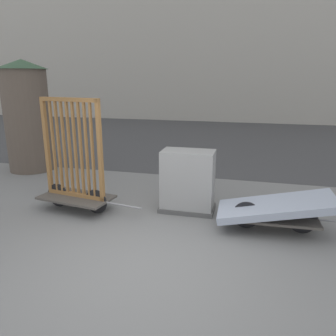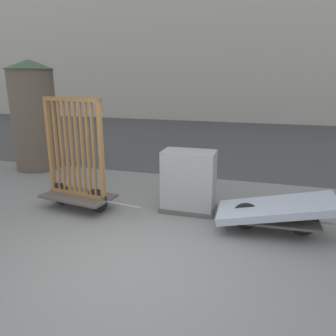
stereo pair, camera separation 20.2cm
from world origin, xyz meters
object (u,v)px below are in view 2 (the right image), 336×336
(bike_cart_with_bedframe, at_px, (77,172))
(bike_cart_with_mattress, at_px, (275,210))
(advertising_column, at_px, (34,115))
(utility_cabinet, at_px, (189,183))

(bike_cart_with_bedframe, xyz_separation_m, bike_cart_with_mattress, (3.53, 0.00, -0.34))
(bike_cart_with_mattress, height_order, advertising_column, advertising_column)
(bike_cart_with_bedframe, distance_m, bike_cart_with_mattress, 3.55)
(bike_cart_with_mattress, bearing_deg, utility_cabinet, 160.84)
(bike_cart_with_mattress, xyz_separation_m, advertising_column, (-6.12, 2.25, 1.08))
(utility_cabinet, distance_m, advertising_column, 5.02)
(bike_cart_with_bedframe, bearing_deg, bike_cart_with_mattress, 8.96)
(bike_cart_with_bedframe, height_order, utility_cabinet, bike_cart_with_bedframe)
(bike_cart_with_bedframe, bearing_deg, utility_cabinet, 22.42)
(bike_cart_with_mattress, bearing_deg, advertising_column, 158.26)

